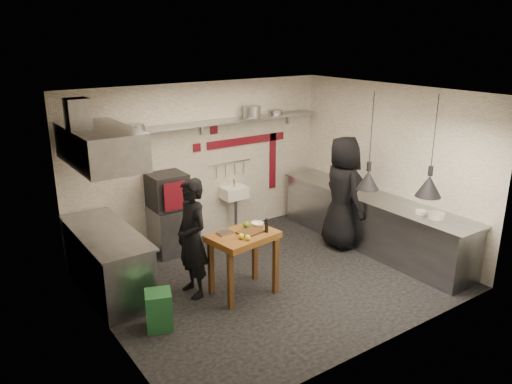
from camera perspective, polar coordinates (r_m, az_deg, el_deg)
floor at (r=7.75m, az=1.80°, el=-9.87°), size 5.00×5.00×0.00m
ceiling at (r=6.91m, az=2.02°, el=11.16°), size 5.00×5.00×0.00m
wall_back at (r=8.91m, az=-6.19°, el=3.41°), size 5.00×0.04×2.80m
wall_front at (r=5.77m, az=14.49°, el=-5.19°), size 5.00×0.04×2.80m
wall_left at (r=6.13m, az=-17.24°, el=-4.02°), size 0.04×4.20×2.80m
wall_right at (r=8.87m, az=14.99°, el=2.84°), size 0.04×4.20×2.80m
red_band_horiz at (r=9.31m, az=-1.03°, el=5.90°), size 1.70×0.02×0.14m
red_band_vert at (r=9.76m, az=1.92°, el=3.55°), size 0.14×0.02×1.10m
red_tile_a at (r=8.90m, az=-4.82°, el=7.06°), size 0.14×0.02×0.14m
red_tile_b at (r=8.78m, az=-6.76°, el=5.06°), size 0.14×0.02×0.14m
back_shelf at (r=8.61m, az=-5.76°, el=7.82°), size 4.60×0.34×0.04m
shelf_bracket_left at (r=8.04m, az=-18.22°, el=5.59°), size 0.04×0.06×0.24m
shelf_bracket_mid at (r=8.75m, az=-6.23°, el=7.31°), size 0.04×0.06×0.24m
shelf_bracket_right at (r=9.79m, az=3.66°, el=8.48°), size 0.04×0.06×0.24m
pan_far_left at (r=8.08m, az=-13.58°, el=7.23°), size 0.31×0.31×0.09m
pan_mid_left at (r=8.09m, az=-13.29°, el=7.20°), size 0.26×0.26×0.07m
stock_pot at (r=9.08m, az=-0.50°, el=9.19°), size 0.41×0.41×0.20m
pan_right at (r=9.41m, az=2.32°, el=9.11°), size 0.31×0.31×0.08m
oven_stand at (r=8.66m, az=-9.46°, el=-4.14°), size 0.73×0.67×0.80m
combi_oven at (r=8.40m, az=-10.10°, el=0.15°), size 0.59×0.55×0.58m
oven_door at (r=8.12m, az=-8.91°, el=-0.41°), size 0.48×0.03×0.46m
oven_glass at (r=8.12m, az=-9.14°, el=-0.43°), size 0.35×0.02×0.34m
hand_sink at (r=9.20m, az=-2.52°, el=-0.06°), size 0.46×0.34×0.22m
sink_tap at (r=9.15m, az=-2.53°, el=1.02°), size 0.03×0.03×0.14m
sink_drain at (r=9.31m, az=-2.35°, el=-2.70°), size 0.06×0.06×0.66m
utensil_rail at (r=9.17m, az=-3.03°, el=3.38°), size 0.90×0.02×0.02m
counter_right at (r=8.91m, az=13.04°, el=-3.39°), size 0.70×3.80×0.90m
counter_right_top at (r=8.75m, az=13.24°, el=-0.54°), size 0.76×3.90×0.03m
plate_stack at (r=7.97m, az=19.90°, el=-2.53°), size 0.25×0.25×0.09m
small_bowl_right at (r=8.09m, az=18.39°, el=-2.21°), size 0.24×0.24×0.05m
counter_left at (r=7.52m, az=-16.57°, el=-7.72°), size 0.70×1.90×0.90m
counter_left_top at (r=7.34m, az=-16.88°, el=-4.44°), size 0.76×2.00×0.03m
extractor_hood at (r=7.00m, az=-17.39°, el=5.05°), size 0.78×1.60×0.50m
hood_duct at (r=6.86m, az=-19.70°, el=7.99°), size 0.28×0.28×0.50m
green_bin at (r=6.59m, az=-11.04°, el=-13.09°), size 0.42×0.42×0.50m
prep_table at (r=7.16m, az=-1.46°, el=-8.19°), size 1.00×0.77×0.92m
cutting_board at (r=7.01m, az=-0.64°, el=-4.56°), size 0.39×0.30×0.02m
pepper_mill at (r=6.98m, az=1.22°, el=-3.86°), size 0.05×0.05×0.20m
lemon_a at (r=6.79m, az=-1.71°, el=-5.06°), size 0.09×0.09×0.08m
lemon_b at (r=6.75m, az=-0.96°, el=-5.21°), size 0.08×0.08×0.08m
veg_ball at (r=7.15m, az=-1.15°, el=-3.77°), size 0.12×0.12×0.09m
steel_tray at (r=6.97m, az=-3.60°, el=-4.68°), size 0.21×0.14×0.03m
bowl at (r=7.22m, az=0.18°, el=-3.70°), size 0.19×0.19×0.06m
heat_lamp_near at (r=7.48m, az=12.98°, el=5.61°), size 0.42×0.42×1.44m
heat_lamp_far at (r=7.49m, az=19.60°, el=4.91°), size 0.48×0.48×1.48m
chef_left at (r=7.03m, az=-7.32°, el=-5.28°), size 0.41×0.63×1.72m
chef_right at (r=8.66m, az=9.88°, el=-0.08°), size 0.83×1.07×1.96m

